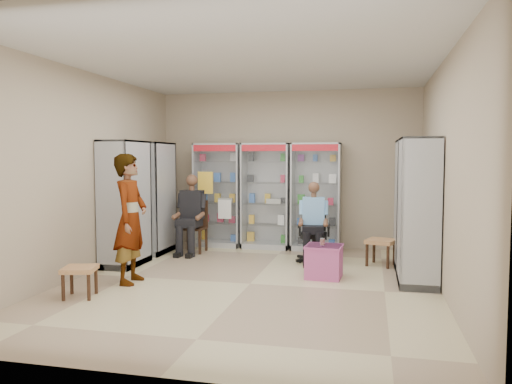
% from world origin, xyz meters
% --- Properties ---
extents(floor, '(6.00, 6.00, 0.00)m').
position_xyz_m(floor, '(0.00, 0.00, 0.00)').
color(floor, '#C7B88A').
rests_on(floor, ground).
extents(room_shell, '(5.02, 6.02, 3.01)m').
position_xyz_m(room_shell, '(0.00, 0.00, 1.97)').
color(room_shell, tan).
rests_on(room_shell, ground).
extents(cabinet_back_left, '(0.90, 0.50, 2.00)m').
position_xyz_m(cabinet_back_left, '(-1.30, 2.73, 1.00)').
color(cabinet_back_left, '#B7B9BE').
rests_on(cabinet_back_left, floor).
extents(cabinet_back_mid, '(0.90, 0.50, 2.00)m').
position_xyz_m(cabinet_back_mid, '(-0.35, 2.73, 1.00)').
color(cabinet_back_mid, silver).
rests_on(cabinet_back_mid, floor).
extents(cabinet_back_right, '(0.90, 0.50, 2.00)m').
position_xyz_m(cabinet_back_right, '(0.60, 2.73, 1.00)').
color(cabinet_back_right, silver).
rests_on(cabinet_back_right, floor).
extents(cabinet_right_far, '(0.90, 0.50, 2.00)m').
position_xyz_m(cabinet_right_far, '(2.23, 1.60, 1.00)').
color(cabinet_right_far, '#B2B5B9').
rests_on(cabinet_right_far, floor).
extents(cabinet_right_near, '(0.90, 0.50, 2.00)m').
position_xyz_m(cabinet_right_near, '(2.23, 0.50, 1.00)').
color(cabinet_right_near, '#B3B5BA').
rests_on(cabinet_right_near, floor).
extents(cabinet_left_far, '(0.90, 0.50, 2.00)m').
position_xyz_m(cabinet_left_far, '(-2.23, 1.80, 1.00)').
color(cabinet_left_far, silver).
rests_on(cabinet_left_far, floor).
extents(cabinet_left_near, '(0.90, 0.50, 2.00)m').
position_xyz_m(cabinet_left_near, '(-2.23, 0.70, 1.00)').
color(cabinet_left_near, silver).
rests_on(cabinet_left_near, floor).
extents(wooden_chair, '(0.42, 0.42, 0.94)m').
position_xyz_m(wooden_chair, '(-1.55, 2.00, 0.47)').
color(wooden_chair, black).
rests_on(wooden_chair, floor).
extents(seated_customer, '(0.44, 0.60, 1.34)m').
position_xyz_m(seated_customer, '(-1.55, 1.95, 0.67)').
color(seated_customer, black).
rests_on(seated_customer, floor).
extents(office_chair, '(0.58, 0.58, 0.98)m').
position_xyz_m(office_chair, '(0.68, 1.68, 0.49)').
color(office_chair, black).
rests_on(office_chair, floor).
extents(seated_shopkeeper, '(0.46, 0.60, 1.25)m').
position_xyz_m(seated_shopkeeper, '(0.68, 1.63, 0.62)').
color(seated_shopkeeper, '#6F9CDC').
rests_on(seated_shopkeeper, floor).
extents(pink_trunk, '(0.52, 0.50, 0.47)m').
position_xyz_m(pink_trunk, '(0.96, 0.58, 0.24)').
color(pink_trunk, '#A64290').
rests_on(pink_trunk, floor).
extents(tea_glass, '(0.07, 0.07, 0.10)m').
position_xyz_m(tea_glass, '(0.93, 0.59, 0.52)').
color(tea_glass, '#551E07').
rests_on(tea_glass, pink_trunk).
extents(woven_stool_a, '(0.54, 0.54, 0.42)m').
position_xyz_m(woven_stool_a, '(1.77, 1.60, 0.21)').
color(woven_stool_a, '#AC9048').
rests_on(woven_stool_a, floor).
extents(woven_stool_b, '(0.47, 0.47, 0.38)m').
position_xyz_m(woven_stool_b, '(-1.90, -1.12, 0.19)').
color(woven_stool_b, '#B3884B').
rests_on(woven_stool_b, floor).
extents(standing_man, '(0.48, 0.68, 1.78)m').
position_xyz_m(standing_man, '(-1.62, -0.31, 0.89)').
color(standing_man, gray).
rests_on(standing_man, floor).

